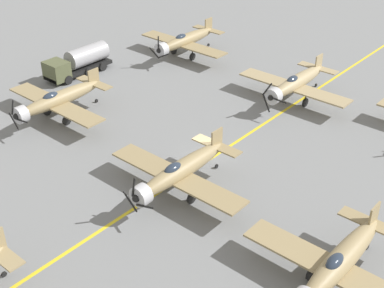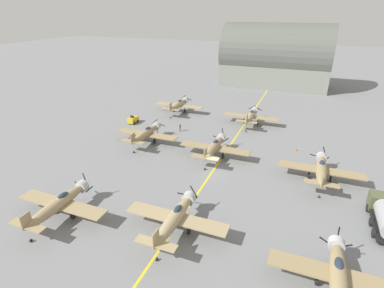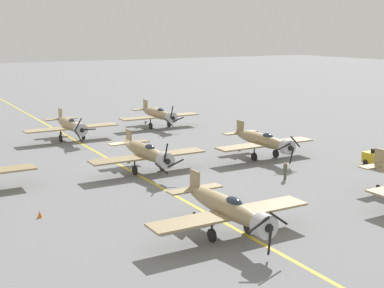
{
  "view_description": "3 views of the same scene",
  "coord_description": "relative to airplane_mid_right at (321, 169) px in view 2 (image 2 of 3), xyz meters",
  "views": [
    {
      "loc": [
        -23.66,
        29.46,
        24.45
      ],
      "look_at": [
        -0.56,
        2.52,
        3.08
      ],
      "focal_mm": 50.0,
      "sensor_mm": 36.0,
      "label": 1
    },
    {
      "loc": [
        12.14,
        -39.0,
        23.23
      ],
      "look_at": [
        -5.0,
        4.08,
        2.26
      ],
      "focal_mm": 28.0,
      "sensor_mm": 36.0,
      "label": 2
    },
    {
      "loc": [
        20.73,
        52.12,
        13.84
      ],
      "look_at": [
        -6.02,
        5.59,
        2.53
      ],
      "focal_mm": 50.0,
      "sensor_mm": 36.0,
      "label": 3
    }
  ],
  "objects": [
    {
      "name": "ground_plane",
      "position": [
        -15.54,
        -3.27,
        -2.01
      ],
      "size": [
        400.0,
        400.0,
        0.0
      ],
      "primitive_type": "plane",
      "color": "slate"
    },
    {
      "name": "taxiway_stripe",
      "position": [
        -15.54,
        -3.27,
        -2.01
      ],
      "size": [
        0.3,
        160.0,
        0.01
      ],
      "primitive_type": "cube",
      "color": "yellow",
      "rests_on": "ground"
    },
    {
      "name": "airplane_mid_right",
      "position": [
        0.0,
        0.0,
        0.0
      ],
      "size": [
        12.0,
        9.98,
        3.71
      ],
      "rotation": [
        0.0,
        0.0,
        -0.17
      ],
      "color": "#98835A",
      "rests_on": "ground"
    },
    {
      "name": "airplane_far_center",
      "position": [
        -14.31,
        19.86,
        0.0
      ],
      "size": [
        12.0,
        9.98,
        3.65
      ],
      "rotation": [
        0.0,
        0.0,
        -0.06
      ],
      "color": "#9B875E",
      "rests_on": "ground"
    },
    {
      "name": "airplane_near_center",
      "position": [
        -15.11,
        -17.93,
        0.0
      ],
      "size": [
        12.0,
        9.98,
        3.65
      ],
      "rotation": [
        0.0,
        0.0,
        -0.03
      ],
      "color": "tan",
      "rests_on": "ground"
    },
    {
      "name": "airplane_mid_left",
      "position": [
        -30.52,
        2.63,
        -0.0
      ],
      "size": [
        12.0,
        9.98,
        3.65
      ],
      "rotation": [
        0.0,
        0.0,
        -0.23
      ],
      "color": "#98835B",
      "rests_on": "ground"
    },
    {
      "name": "airplane_near_right",
      "position": [
        1.42,
        -19.86,
        0.0
      ],
      "size": [
        12.0,
        9.98,
        3.8
      ],
      "rotation": [
        0.0,
        0.0,
        -0.26
      ],
      "color": "#978259",
      "rests_on": "ground"
    },
    {
      "name": "airplane_near_left",
      "position": [
        -29.11,
        -20.63,
        -0.0
      ],
      "size": [
        12.0,
        9.98,
        3.77
      ],
      "rotation": [
        0.0,
        0.0,
        0.04
      ],
      "color": "#9D8960",
      "rests_on": "ground"
    },
    {
      "name": "airplane_far_left",
      "position": [
        -32.38,
        21.68,
        -0.0
      ],
      "size": [
        12.0,
        9.98,
        3.65
      ],
      "rotation": [
        0.0,
        0.0,
        0.31
      ],
      "color": "tan",
      "rests_on": "ground"
    },
    {
      "name": "airplane_mid_center",
      "position": [
        -16.81,
        1.53,
        -0.0
      ],
      "size": [
        12.0,
        9.98,
        3.78
      ],
      "rotation": [
        0.0,
        0.0,
        -0.22
      ],
      "color": "#968259",
      "rests_on": "ground"
    },
    {
      "name": "fuel_tanker",
      "position": [
        6.89,
        -7.94,
        -0.5
      ],
      "size": [
        2.67,
        8.0,
        2.98
      ],
      "color": "black",
      "rests_on": "ground"
    },
    {
      "name": "tow_tractor",
      "position": [
        -38.76,
        11.17,
        -1.22
      ],
      "size": [
        1.57,
        2.6,
        1.79
      ],
      "color": "gold",
      "rests_on": "ground"
    },
    {
      "name": "ground_crew_walking",
      "position": [
        -27.1,
        10.55,
        -1.09
      ],
      "size": [
        0.37,
        0.37,
        1.69
      ],
      "color": "#515638",
      "rests_on": "ground"
    },
    {
      "name": "traffic_cone",
      "position": [
        -3.99,
        9.64,
        -1.74
      ],
      "size": [
        0.36,
        0.36,
        0.55
      ],
      "primitive_type": "cone",
      "color": "orange",
      "rests_on": "ground"
    },
    {
      "name": "hangar",
      "position": [
        -14.96,
        59.78,
        6.66
      ],
      "size": [
        33.2,
        17.71,
        19.43
      ],
      "color": "gray",
      "rests_on": "ground"
    }
  ]
}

